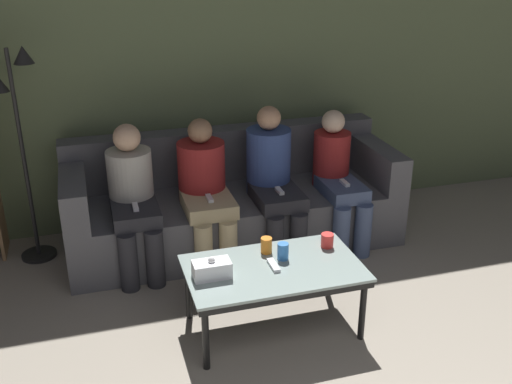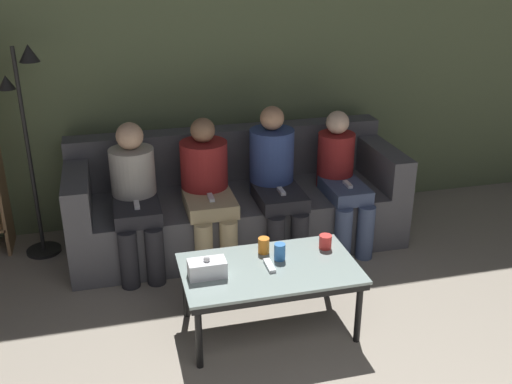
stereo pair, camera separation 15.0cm
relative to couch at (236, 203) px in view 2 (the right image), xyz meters
The scene contains 13 objects.
wall_back 1.12m from the couch, 90.00° to the left, with size 12.00×0.06×2.60m.
couch is the anchor object (origin of this frame).
coffee_table 1.25m from the couch, 93.10° to the right, with size 1.06×0.62×0.44m.
cup_near_left 1.18m from the couch, 89.16° to the right, with size 0.07×0.07×0.11m.
cup_near_right 1.08m from the couch, 92.97° to the right, with size 0.07×0.07×0.10m.
cup_far_center 1.16m from the couch, 72.89° to the right, with size 0.08×0.08×0.09m.
tissue_box 1.34m from the couch, 109.64° to the right, with size 0.22×0.12×0.13m.
game_remote 1.25m from the couch, 93.10° to the right, with size 0.04×0.15×0.02m.
standing_lamp 1.63m from the couch, behind, with size 0.31×0.26×1.59m.
seated_person_left_end 0.85m from the couch, 164.36° to the right, with size 0.32×0.65×1.06m.
seated_person_mid_left 0.43m from the couch, 140.90° to the right, with size 0.35×0.67×1.06m.
seated_person_mid_right 0.44m from the couch, 39.55° to the right, with size 0.34×0.68×1.11m.
seated_person_right_end 0.85m from the couch, 17.25° to the right, with size 0.31×0.65×1.04m.
Camera 2 is at (-0.92, -0.80, 2.25)m, focal length 42.00 mm.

